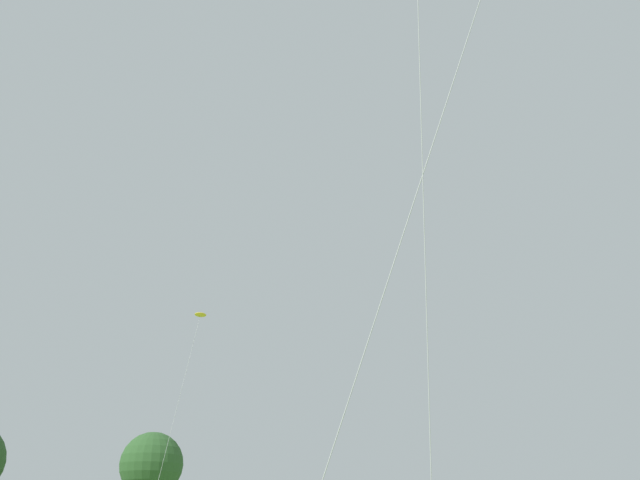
# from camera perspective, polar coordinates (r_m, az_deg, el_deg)

# --- Properties ---
(small_kite_streamer_purple) EXTENTS (3.35, 1.30, 12.84)m
(small_kite_streamer_purple) POSITION_cam_1_polar(r_m,az_deg,el_deg) (37.94, -10.26, -6.89)
(small_kite_streamer_purple) COLOR yellow
(small_kite_streamer_purple) RESTS_ON ground
(tree_broad_distant) EXTENTS (6.61, 6.61, 11.61)m
(tree_broad_distant) POSITION_cam_1_polar(r_m,az_deg,el_deg) (76.72, -14.10, -18.01)
(tree_broad_distant) COLOR #513823
(tree_broad_distant) RESTS_ON ground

